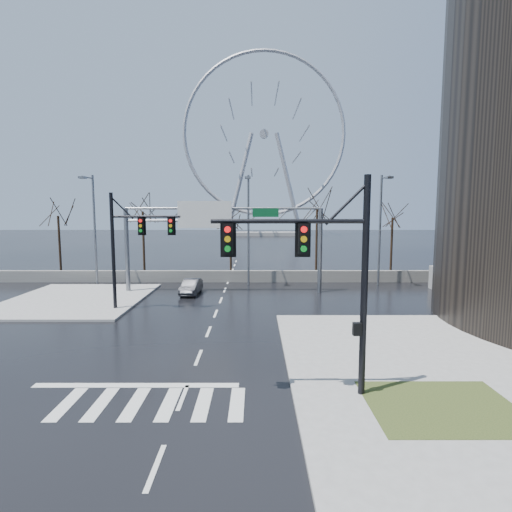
{
  "coord_description": "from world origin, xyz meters",
  "views": [
    {
      "loc": [
        2.65,
        -17.87,
        6.73
      ],
      "look_at": [
        2.68,
        6.65,
        4.0
      ],
      "focal_mm": 28.0,
      "sensor_mm": 36.0,
      "label": 1
    }
  ],
  "objects_px": {
    "sign_gantry": "(219,231)",
    "ferris_wheel": "(264,141)",
    "signal_mast_near": "(327,265)",
    "car": "(191,287)",
    "signal_mast_far": "(129,240)"
  },
  "relations": [
    {
      "from": "signal_mast_far",
      "to": "car",
      "type": "bearing_deg",
      "value": 58.97
    },
    {
      "from": "signal_mast_near",
      "to": "ferris_wheel",
      "type": "xyz_separation_m",
      "value": [
        -0.14,
        99.04,
        21.26
      ]
    },
    {
      "from": "signal_mast_near",
      "to": "sign_gantry",
      "type": "bearing_deg",
      "value": 106.19
    },
    {
      "from": "signal_mast_far",
      "to": "ferris_wheel",
      "type": "distance_m",
      "value": 89.3
    },
    {
      "from": "signal_mast_near",
      "to": "ferris_wheel",
      "type": "bearing_deg",
      "value": 90.08
    },
    {
      "from": "signal_mast_far",
      "to": "signal_mast_near",
      "type": "bearing_deg",
      "value": -49.74
    },
    {
      "from": "ferris_wheel",
      "to": "sign_gantry",
      "type": "bearing_deg",
      "value": -93.84
    },
    {
      "from": "sign_gantry",
      "to": "ferris_wheel",
      "type": "relative_size",
      "value": 0.32
    },
    {
      "from": "car",
      "to": "ferris_wheel",
      "type": "bearing_deg",
      "value": 87.82
    },
    {
      "from": "car",
      "to": "sign_gantry",
      "type": "bearing_deg",
      "value": 18.52
    },
    {
      "from": "signal_mast_near",
      "to": "ferris_wheel",
      "type": "height_order",
      "value": "ferris_wheel"
    },
    {
      "from": "sign_gantry",
      "to": "ferris_wheel",
      "type": "distance_m",
      "value": 82.91
    },
    {
      "from": "signal_mast_near",
      "to": "sign_gantry",
      "type": "distance_m",
      "value": 19.79
    },
    {
      "from": "signal_mast_near",
      "to": "signal_mast_far",
      "type": "xyz_separation_m",
      "value": [
        -11.01,
        13.0,
        -0.04
      ]
    },
    {
      "from": "sign_gantry",
      "to": "signal_mast_near",
      "type": "bearing_deg",
      "value": -73.81
    }
  ]
}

